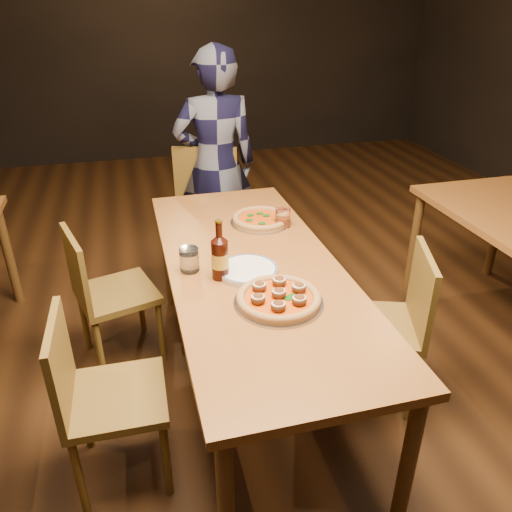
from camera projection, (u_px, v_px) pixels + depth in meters
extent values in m
plane|color=black|center=(254.00, 385.00, 2.72)|extent=(9.00, 9.00, 0.00)
plane|color=black|center=(157.00, 32.00, 5.87)|extent=(7.00, 0.00, 7.00)
cube|color=brown|center=(253.00, 268.00, 2.38)|extent=(0.80, 2.00, 0.04)
cylinder|color=#563718|center=(226.00, 509.00, 1.68)|extent=(0.06, 0.06, 0.71)
cylinder|color=#563718|center=(168.00, 257.00, 3.28)|extent=(0.06, 0.06, 0.71)
cylinder|color=#563718|center=(407.00, 466.00, 1.83)|extent=(0.06, 0.06, 0.71)
cylinder|color=#563718|center=(267.00, 245.00, 3.44)|extent=(0.06, 0.06, 0.71)
cylinder|color=#563718|center=(9.00, 255.00, 3.31)|extent=(0.06, 0.06, 0.71)
cylinder|color=#563718|center=(414.00, 241.00, 3.50)|extent=(0.06, 0.06, 0.71)
cylinder|color=#563718|center=(497.00, 231.00, 3.65)|extent=(0.06, 0.06, 0.71)
cylinder|color=#B7B7BF|center=(279.00, 302.00, 2.07)|extent=(0.38, 0.38, 0.01)
cylinder|color=#B8754C|center=(279.00, 300.00, 2.07)|extent=(0.35, 0.35, 0.02)
torus|color=#B8754C|center=(279.00, 298.00, 2.06)|extent=(0.35, 0.35, 0.03)
cylinder|color=#B7400A|center=(279.00, 297.00, 2.06)|extent=(0.28, 0.28, 0.00)
cylinder|color=#B7B7BF|center=(261.00, 222.00, 2.80)|extent=(0.34, 0.34, 0.01)
cylinder|color=#B8754C|center=(261.00, 220.00, 2.80)|extent=(0.31, 0.31, 0.02)
torus|color=#B8754C|center=(261.00, 218.00, 2.79)|extent=(0.32, 0.32, 0.04)
cylinder|color=#B7400A|center=(261.00, 218.00, 2.79)|extent=(0.24, 0.24, 0.00)
cylinder|color=white|center=(247.00, 270.00, 2.29)|extent=(0.28, 0.28, 0.03)
cylinder|color=black|center=(220.00, 260.00, 2.22)|extent=(0.08, 0.08, 0.18)
cylinder|color=black|center=(219.00, 232.00, 2.15)|extent=(0.03, 0.03, 0.09)
cylinder|color=yellow|center=(220.00, 260.00, 2.22)|extent=(0.08, 0.08, 0.07)
cylinder|color=white|center=(189.00, 260.00, 2.30)|extent=(0.09, 0.09, 0.11)
cylinder|color=#A63812|center=(283.00, 218.00, 2.74)|extent=(0.08, 0.08, 0.10)
imported|color=black|center=(216.00, 166.00, 3.54)|extent=(0.60, 0.40, 1.62)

